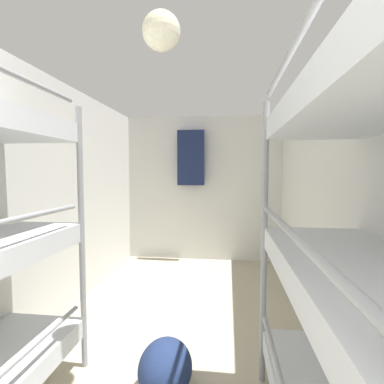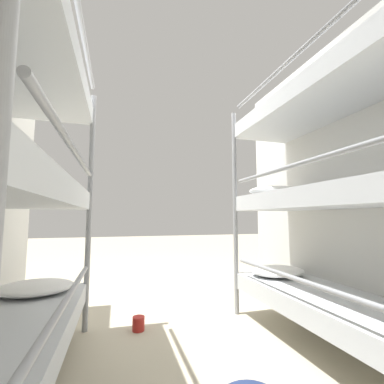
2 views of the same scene
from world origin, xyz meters
TOP-DOWN VIEW (x-y plane):
  - wall_left at (-1.33, 2.63)m, footprint 0.06×5.39m
  - wall_right at (1.33, 2.63)m, footprint 0.06×5.39m
  - wall_back at (0.00, 5.30)m, footprint 2.71×0.06m
  - bunk_stack_right_near at (0.98, 1.39)m, footprint 0.65×1.81m
  - duffel_bag at (0.01, 2.12)m, footprint 0.36×0.45m
  - hanging_coat at (-0.19, 5.15)m, footprint 0.44×0.12m
  - ceiling_light at (0.00, 2.11)m, footprint 0.24×0.24m

SIDE VIEW (x-z plane):
  - duffel_bag at x=0.01m, z-range 0.00..0.36m
  - bunk_stack_right_near at x=0.98m, z-range 0.05..2.06m
  - wall_left at x=-1.33m, z-range 0.00..2.43m
  - wall_right at x=1.33m, z-range 0.00..2.43m
  - wall_back at x=0.00m, z-range 0.00..2.43m
  - hanging_coat at x=-0.19m, z-range 1.28..2.18m
  - ceiling_light at x=0.00m, z-range 2.25..2.49m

